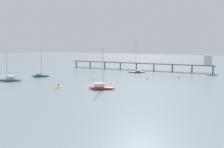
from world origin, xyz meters
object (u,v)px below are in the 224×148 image
(sailboat_gray, at_px, (9,79))
(mooring_buoy_outer, at_px, (179,77))
(sailboat_teal, at_px, (41,75))
(sailboat_green, at_px, (137,71))
(dinghy_yellow, at_px, (59,87))
(mooring_buoy_mid, at_px, (147,78))
(sailboat_red, at_px, (101,87))
(pier, at_px, (160,62))

(sailboat_gray, xyz_separation_m, mooring_buoy_outer, (52.20, 31.29, -0.38))
(sailboat_teal, bearing_deg, sailboat_green, 41.99)
(dinghy_yellow, height_order, mooring_buoy_mid, dinghy_yellow)
(sailboat_teal, bearing_deg, dinghy_yellow, -37.03)
(sailboat_gray, bearing_deg, dinghy_yellow, -6.37)
(sailboat_green, relative_size, mooring_buoy_outer, 15.85)
(sailboat_teal, distance_m, mooring_buoy_outer, 52.79)
(mooring_buoy_mid, bearing_deg, sailboat_red, -106.61)
(sailboat_teal, relative_size, sailboat_green, 0.83)
(sailboat_green, xyz_separation_m, mooring_buoy_outer, (19.08, -8.14, -0.34))
(pier, bearing_deg, sailboat_red, -96.15)
(dinghy_yellow, bearing_deg, sailboat_green, 75.87)
(sailboat_gray, relative_size, mooring_buoy_mid, 18.26)
(pier, height_order, sailboat_teal, sailboat_teal)
(mooring_buoy_outer, bearing_deg, pier, 121.34)
(sailboat_red, height_order, dinghy_yellow, sailboat_red)
(pier, distance_m, sailboat_green, 13.48)
(sailboat_teal, height_order, sailboat_gray, sailboat_gray)
(dinghy_yellow, bearing_deg, sailboat_red, 11.31)
(sailboat_teal, bearing_deg, sailboat_red, -20.65)
(pier, height_order, sailboat_green, sailboat_green)
(mooring_buoy_outer, bearing_deg, mooring_buoy_mid, -140.69)
(dinghy_yellow, xyz_separation_m, mooring_buoy_outer, (29.64, 33.81, 0.20))
(pier, relative_size, sailboat_red, 6.11)
(dinghy_yellow, relative_size, mooring_buoy_outer, 3.69)
(sailboat_teal, relative_size, sailboat_gray, 0.87)
(pier, distance_m, sailboat_teal, 53.55)
(sailboat_red, relative_size, sailboat_gray, 0.93)
(mooring_buoy_outer, bearing_deg, sailboat_green, 156.88)
(sailboat_teal, distance_m, mooring_buoy_mid, 40.84)
(pier, bearing_deg, mooring_buoy_mid, -86.77)
(mooring_buoy_outer, bearing_deg, dinghy_yellow, -131.24)
(pier, bearing_deg, sailboat_teal, -135.06)
(sailboat_red, bearing_deg, mooring_buoy_outer, 61.73)
(sailboat_teal, bearing_deg, mooring_buoy_mid, 15.49)
(pier, xyz_separation_m, sailboat_teal, (-37.83, -37.76, -3.25))
(sailboat_red, bearing_deg, sailboat_green, 93.31)
(pier, bearing_deg, sailboat_gray, -129.18)
(pier, bearing_deg, dinghy_yellow, -109.12)
(sailboat_green, distance_m, mooring_buoy_outer, 20.74)
(sailboat_red, height_order, mooring_buoy_mid, sailboat_red)
(sailboat_red, distance_m, sailboat_gray, 35.40)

